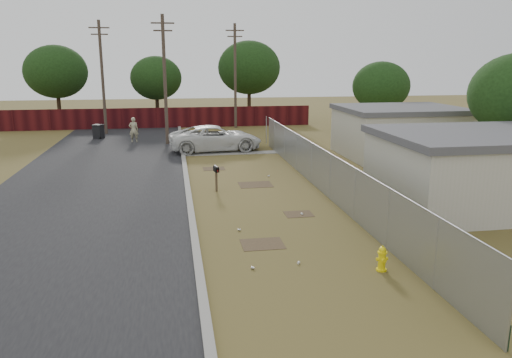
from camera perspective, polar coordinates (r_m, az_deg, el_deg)
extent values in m
plane|color=brown|center=(21.46, 0.47, -2.62)|extent=(120.00, 120.00, 0.00)
cube|color=black|center=(29.18, -17.03, 1.14)|extent=(9.00, 60.00, 0.02)
cube|color=gray|center=(28.91, -8.17, 1.59)|extent=(0.25, 60.00, 0.12)
cube|color=gray|center=(32.55, -3.05, 2.95)|extent=(6.20, 1.00, 0.03)
cylinder|color=#95979D|center=(11.75, 27.11, -13.02)|extent=(0.06, 0.06, 2.00)
cylinder|color=#95979D|center=(14.03, 19.86, -8.02)|extent=(0.06, 0.06, 2.00)
cylinder|color=#95979D|center=(16.54, 14.84, -4.39)|extent=(0.06, 0.06, 2.00)
cylinder|color=#95979D|center=(19.20, 11.20, -1.73)|extent=(0.06, 0.06, 2.00)
cylinder|color=#95979D|center=(21.94, 8.47, 0.29)|extent=(0.06, 0.06, 2.00)
cylinder|color=#95979D|center=(24.74, 6.35, 1.85)|extent=(0.06, 0.06, 2.00)
cylinder|color=#95979D|center=(27.59, 4.66, 3.10)|extent=(0.06, 0.06, 2.00)
cylinder|color=#95979D|center=(30.46, 3.29, 4.10)|extent=(0.06, 0.06, 2.00)
cylinder|color=#95979D|center=(33.36, 2.15, 4.93)|extent=(0.06, 0.06, 2.00)
cylinder|color=#95979D|center=(36.27, 1.19, 5.63)|extent=(0.06, 0.06, 2.00)
cylinder|color=#95979D|center=(22.67, 7.79, 3.32)|extent=(0.04, 26.00, 0.04)
cube|color=gray|center=(22.87, 7.71, 0.85)|extent=(0.01, 26.00, 2.00)
cube|color=black|center=(23.05, 7.79, -0.84)|extent=(0.03, 26.00, 0.60)
cube|color=#490F11|center=(45.65, -12.59, 6.80)|extent=(30.00, 0.12, 1.80)
cylinder|color=#4D3E33|center=(36.33, -10.37, 10.98)|extent=(0.24, 0.24, 9.00)
cube|color=#4D3E33|center=(36.39, -10.64, 17.12)|extent=(1.60, 0.10, 0.10)
cube|color=#4D3E33|center=(36.36, -10.60, 16.33)|extent=(1.30, 0.10, 0.10)
cylinder|color=#4D3E33|center=(42.67, -17.13, 10.95)|extent=(0.24, 0.24, 9.00)
cube|color=#4D3E33|center=(42.72, -17.51, 16.17)|extent=(1.60, 0.10, 0.10)
cube|color=#4D3E33|center=(42.69, -17.46, 15.50)|extent=(1.30, 0.10, 0.10)
cylinder|color=#4D3E33|center=(44.68, -2.39, 11.61)|extent=(0.24, 0.24, 9.00)
cube|color=#4D3E33|center=(44.72, -2.44, 16.61)|extent=(1.60, 0.10, 0.10)
cube|color=#4D3E33|center=(44.70, -2.43, 15.97)|extent=(1.30, 0.10, 0.10)
cube|color=beige|center=(22.67, 24.44, 0.68)|extent=(8.00, 6.00, 2.80)
cube|color=#4F4E54|center=(22.41, 24.83, 4.54)|extent=(8.32, 6.24, 0.30)
cube|color=beige|center=(32.83, 16.05, 4.99)|extent=(7.00, 6.00, 2.80)
cube|color=#4F4E54|center=(32.65, 16.22, 7.68)|extent=(7.28, 6.24, 0.30)
cylinder|color=#332417|center=(50.57, -21.58, 7.67)|extent=(0.36, 0.36, 3.30)
ellipsoid|color=black|center=(50.40, -21.90, 11.31)|extent=(5.70, 5.70, 4.84)
cylinder|color=#332417|center=(50.52, -11.21, 8.09)|extent=(0.36, 0.36, 2.86)
ellipsoid|color=black|center=(50.35, -11.35, 11.26)|extent=(4.94, 4.94, 4.20)
cylinder|color=#332417|center=(50.06, -0.79, 8.67)|extent=(0.36, 0.36, 3.52)
ellipsoid|color=black|center=(49.89, -0.80, 12.61)|extent=(6.08, 6.08, 5.17)
cylinder|color=#332417|center=(41.99, 13.90, 6.76)|extent=(0.36, 0.36, 2.64)
ellipsoid|color=black|center=(41.79, 14.10, 10.27)|extent=(4.56, 4.56, 3.88)
cylinder|color=#332417|center=(29.54, 27.21, 3.18)|extent=(0.36, 0.36, 2.86)
cylinder|color=yellow|center=(15.13, 14.13, -10.00)|extent=(0.31, 0.31, 0.05)
cylinder|color=yellow|center=(15.02, 14.19, -9.06)|extent=(0.22, 0.22, 0.52)
cylinder|color=yellow|center=(14.93, 14.24, -8.13)|extent=(0.28, 0.28, 0.05)
sphere|color=yellow|center=(14.90, 14.26, -7.87)|extent=(0.21, 0.21, 0.21)
cylinder|color=yellow|center=(14.86, 14.28, -7.48)|extent=(0.04, 0.04, 0.05)
cylinder|color=yellow|center=(14.95, 13.75, -8.89)|extent=(0.09, 0.10, 0.10)
cylinder|color=yellow|center=(15.05, 14.64, -8.79)|extent=(0.09, 0.10, 0.10)
cylinder|color=yellow|center=(14.89, 14.40, -9.01)|extent=(0.13, 0.11, 0.13)
cube|color=brown|center=(23.12, -4.55, -0.21)|extent=(0.10, 0.10, 0.99)
cube|color=black|center=(23.00, -4.58, 1.06)|extent=(0.26, 0.50, 0.18)
cylinder|color=black|center=(22.98, -4.58, 1.28)|extent=(0.26, 0.50, 0.18)
cube|color=red|center=(22.76, -4.41, 0.93)|extent=(0.03, 0.04, 0.10)
imported|color=silver|center=(33.49, -4.64, 4.67)|extent=(6.39, 3.46, 1.70)
imported|color=tan|center=(37.91, -13.81, 5.48)|extent=(0.68, 0.45, 1.86)
cube|color=black|center=(40.47, -17.57, 5.14)|extent=(0.86, 0.86, 1.04)
cube|color=black|center=(40.41, -17.62, 5.90)|extent=(0.94, 0.94, 0.09)
cylinder|color=black|center=(40.09, -17.38, 4.48)|extent=(0.14, 0.22, 0.22)
cylinder|color=silver|center=(15.17, 4.88, -9.50)|extent=(0.11, 0.12, 0.07)
cylinder|color=silver|center=(17.88, -1.94, -5.83)|extent=(0.12, 0.09, 0.07)
cylinder|color=silver|center=(19.77, 5.27, -3.97)|extent=(0.09, 0.11, 0.07)
cylinder|color=silver|center=(14.76, -0.37, -10.12)|extent=(0.12, 0.12, 0.07)
cylinder|color=silver|center=(26.05, 1.46, 0.36)|extent=(0.11, 0.09, 0.07)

